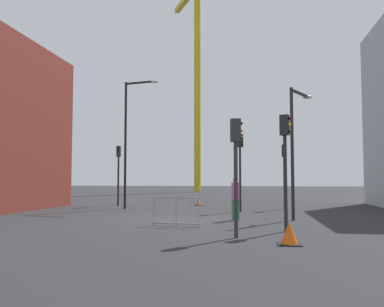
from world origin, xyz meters
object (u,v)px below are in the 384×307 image
Objects in this scene: traffic_light_near at (118,165)px; traffic_cone_by_barrier at (198,202)px; streetlamp_tall at (130,133)px; pedestrian_walking at (235,195)px; traffic_light_crosswalk at (285,153)px; traffic_light_verge at (236,157)px; traffic_light_far at (240,160)px; traffic_light_island at (284,166)px; streetlamp_short at (295,139)px; construction_crane at (197,59)px; traffic_cone_striped at (289,234)px.

traffic_cone_by_barrier is (5.14, 1.09, -2.41)m from traffic_light_near.
streetlamp_tall is 9.20m from pedestrian_walking.
traffic_light_crosswalk reaches higher than traffic_light_verge.
pedestrian_walking is at bearing -90.68° from traffic_light_far.
streetlamp_tall is 1.80× the size of traffic_light_far.
traffic_light_near is (-10.54, 1.43, 0.11)m from traffic_light_island.
traffic_light_island reaches higher than pedestrian_walking.
traffic_light_island is 0.89× the size of traffic_light_far.
streetlamp_short reaches higher than pedestrian_walking.
traffic_light_far reaches higher than traffic_light_crosswalk.
traffic_light_near is at bearing 122.23° from traffic_light_verge.
traffic_light_island is (9.00, 1.07, -1.96)m from streetlamp_tall.
construction_crane is at bearing 102.31° from traffic_light_far.
traffic_light_verge is (6.73, -10.61, -2.06)m from streetlamp_tall.
streetlamp_short is at bearing 14.08° from pedestrian_walking.
streetlamp_short is 1.52× the size of traffic_light_island.
traffic_light_far reaches higher than traffic_cone_striped.
traffic_light_crosswalk is 15.05m from traffic_light_near.
construction_crane reaches higher than traffic_cone_striped.
streetlamp_tall is 1.93× the size of traffic_light_near.
traffic_cone_by_barrier is at bearing 110.70° from traffic_light_crosswalk.
traffic_light_crosswalk is at bearing -46.87° from streetlamp_tall.
traffic_light_island is at bearing 90.39° from streetlamp_short.
traffic_light_island is (-0.04, 6.00, -0.97)m from streetlamp_short.
construction_crane is at bearing 98.27° from traffic_cone_by_barrier.
traffic_light_near is 2.14× the size of pedestrian_walking.
traffic_light_near is at bearing -92.70° from construction_crane.
pedestrian_walking reaches higher than traffic_cone_striped.
traffic_cone_striped is (-0.86, -6.72, -3.21)m from streetlamp_short.
construction_crane is at bearing 100.68° from pedestrian_walking.
traffic_light_far reaches higher than traffic_cone_by_barrier.
traffic_light_island is at bearing -72.31° from construction_crane.
streetlamp_short is 11.51× the size of traffic_cone_by_barrier.
traffic_light_near is (-1.54, 2.50, -1.85)m from streetlamp_tall.
traffic_cone_by_barrier is (-5.39, 2.51, -2.30)m from traffic_light_island.
traffic_cone_striped is at bearing -54.92° from streetlamp_tall.
traffic_light_near is 6.21× the size of traffic_cone_striped.
traffic_light_island is at bearing 6.80° from streetlamp_tall.
construction_crane reaches higher than traffic_light_verge.
traffic_cone_by_barrier is at bearing 122.55° from streetlamp_short.
traffic_light_crosswalk is at bearing -100.38° from streetlamp_short.
streetlamp_short is 6.08m from traffic_light_island.
traffic_cone_by_barrier is at bearing 106.71° from traffic_cone_striped.
traffic_cone_by_barrier is at bearing 44.83° from streetlamp_tall.
traffic_light_near is 8.78m from traffic_light_far.
streetlamp_tall is at bearing -135.17° from traffic_cone_by_barrier.
streetlamp_tall is at bearing 139.28° from pedestrian_walking.
traffic_cone_by_barrier is at bearing 107.38° from pedestrian_walking.
traffic_light_near is (-1.30, -27.53, -15.35)m from construction_crane.
streetlamp_tall is 1.91× the size of traffic_light_crosswalk.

